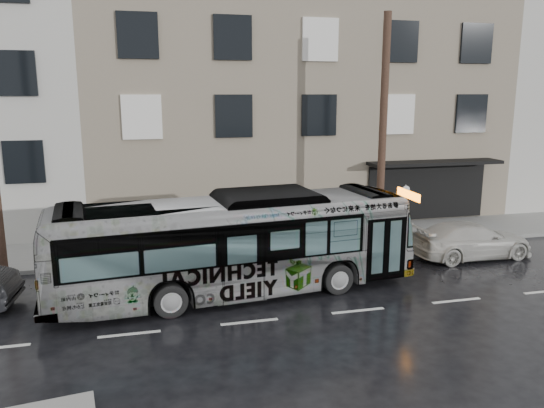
# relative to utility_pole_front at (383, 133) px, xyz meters

# --- Properties ---
(ground) EXTENTS (120.00, 120.00, 0.00)m
(ground) POSITION_rel_utility_pole_front_xyz_m (-6.50, -3.30, -4.65)
(ground) COLOR black
(ground) RESTS_ON ground
(sidewalk) EXTENTS (90.00, 3.60, 0.15)m
(sidewalk) POSITION_rel_utility_pole_front_xyz_m (-6.50, 1.60, -4.58)
(sidewalk) COLOR gray
(sidewalk) RESTS_ON ground
(building_taupe) EXTENTS (20.00, 12.00, 11.00)m
(building_taupe) POSITION_rel_utility_pole_front_xyz_m (-1.50, 9.40, 0.85)
(building_taupe) COLOR gray
(building_taupe) RESTS_ON ground
(utility_pole_front) EXTENTS (0.30, 0.30, 9.00)m
(utility_pole_front) POSITION_rel_utility_pole_front_xyz_m (0.00, 0.00, 0.00)
(utility_pole_front) COLOR #472F23
(utility_pole_front) RESTS_ON sidewalk
(sign_post) EXTENTS (0.06, 0.06, 2.40)m
(sign_post) POSITION_rel_utility_pole_front_xyz_m (1.10, 0.00, -3.30)
(sign_post) COLOR slate
(sign_post) RESTS_ON sidewalk
(bus) EXTENTS (11.61, 3.88, 3.17)m
(bus) POSITION_rel_utility_pole_front_xyz_m (-6.52, -3.57, -3.06)
(bus) COLOR #B2B2B2
(bus) RESTS_ON ground
(white_sedan) EXTENTS (4.73, 2.00, 1.36)m
(white_sedan) POSITION_rel_utility_pole_front_xyz_m (2.87, -2.06, -3.97)
(white_sedan) COLOR #B7B5AE
(white_sedan) RESTS_ON ground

